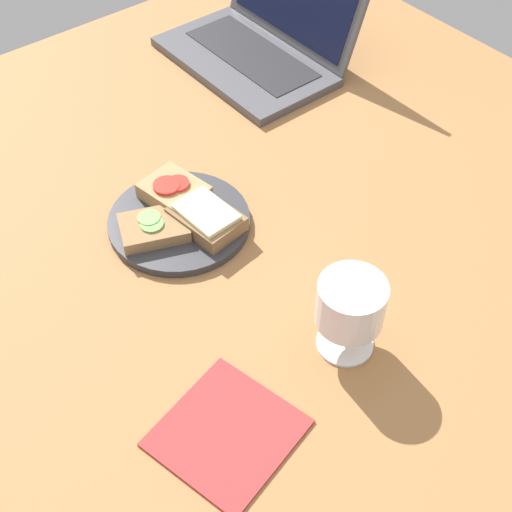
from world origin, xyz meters
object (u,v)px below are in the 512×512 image
sandwich_with_cheese (206,218)px  wine_glass (351,306)px  napkin (227,433)px  laptop (263,35)px  sandwich_with_tomato (174,192)px  sandwich_with_cucumber (154,227)px  plate (179,222)px

sandwich_with_cheese → wine_glass: bearing=3.7°
wine_glass → napkin: wine_glass is taller
laptop → napkin: 81.60cm
sandwich_with_tomato → laptop: (-23.99, 37.16, 1.94)cm
sandwich_with_cucumber → napkin: size_ratio=0.77×
sandwich_with_tomato → plate: bearing=-26.8°
sandwich_with_tomato → wine_glass: bearing=3.5°
plate → laptop: (-28.01, 39.19, 4.03)cm
wine_glass → napkin: (0.66, -19.81, -7.71)cm
sandwich_with_cucumber → sandwich_with_tomato: (-4.21, 6.53, 0.35)cm
sandwich_with_cheese → laptop: laptop is taller
wine_glass → sandwich_with_cucumber: bearing=-164.5°
sandwich_with_cucumber → sandwich_with_tomato: 7.78cm
laptop → wine_glass: bearing=-30.4°
plate → sandwich_with_tomato: size_ratio=2.04×
sandwich_with_tomato → napkin: 40.46cm
laptop → napkin: bearing=-42.2°
sandwich_with_tomato → laptop: size_ratio=0.30×
plate → sandwich_with_cheese: size_ratio=1.91×
sandwich_with_cheese → napkin: sandwich_with_cheese is taller
sandwich_with_cucumber → wine_glass: bearing=15.5°
sandwich_with_cucumber → sandwich_with_cheese: (3.59, 6.94, 0.40)cm
sandwich_with_cheese → napkin: bearing=-32.3°
sandwich_with_tomato → laptop: 44.27cm
laptop → napkin: laptop is taller
plate → wine_glass: 32.76cm
plate → napkin: (32.32, -15.57, -0.49)cm
sandwich_with_cheese → wine_glass: size_ratio=0.97×
sandwich_with_cucumber → sandwich_with_tomato: size_ratio=1.12×
wine_glass → sandwich_with_cheese: bearing=-176.3°
plate → laptop: size_ratio=0.62×
sandwich_with_cucumber → sandwich_with_tomato: sandwich_with_tomato is taller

